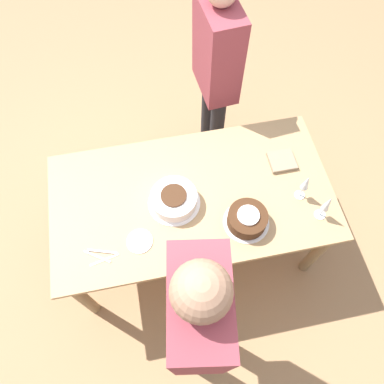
{
  "coord_description": "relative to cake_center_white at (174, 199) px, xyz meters",
  "views": [
    {
      "loc": [
        -0.2,
        -1.02,
        2.78
      ],
      "look_at": [
        0.0,
        0.0,
        0.8
      ],
      "focal_mm": 35.0,
      "sensor_mm": 36.0,
      "label": 1
    }
  ],
  "objects": [
    {
      "name": "ground_plane",
      "position": [
        0.11,
        0.02,
        -0.8
      ],
      "size": [
        12.0,
        12.0,
        0.0
      ],
      "primitive_type": "plane",
      "color": "#A87F56"
    },
    {
      "name": "dining_table",
      "position": [
        0.11,
        0.02,
        -0.15
      ],
      "size": [
        1.72,
        0.92,
        0.75
      ],
      "color": "tan",
      "rests_on": "ground_plane"
    },
    {
      "name": "cake_center_white",
      "position": [
        0.0,
        0.0,
        0.0
      ],
      "size": [
        0.31,
        0.31,
        0.1
      ],
      "color": "white",
      "rests_on": "dining_table"
    },
    {
      "name": "cake_front_chocolate",
      "position": [
        0.39,
        -0.21,
        0.0
      ],
      "size": [
        0.27,
        0.27,
        0.11
      ],
      "color": "white",
      "rests_on": "dining_table"
    },
    {
      "name": "wine_glass_near",
      "position": [
        0.76,
        -0.1,
        0.1
      ],
      "size": [
        0.06,
        0.06,
        0.22
      ],
      "color": "silver",
      "rests_on": "dining_table"
    },
    {
      "name": "wine_glass_far",
      "position": [
        0.83,
        -0.25,
        0.09
      ],
      "size": [
        0.07,
        0.07,
        0.22
      ],
      "color": "silver",
      "rests_on": "dining_table"
    },
    {
      "name": "dessert_plate_left",
      "position": [
        -0.24,
        -0.2,
        -0.04
      ],
      "size": [
        0.15,
        0.15,
        0.01
      ],
      "color": "silver",
      "rests_on": "dining_table"
    },
    {
      "name": "fork_pile",
      "position": [
        -0.46,
        -0.25,
        -0.04
      ],
      "size": [
        0.2,
        0.11,
        0.01
      ],
      "color": "silver",
      "rests_on": "dining_table"
    },
    {
      "name": "napkin_stack",
      "position": [
        0.72,
        0.15,
        -0.03
      ],
      "size": [
        0.16,
        0.15,
        0.03
      ],
      "color": "gray",
      "rests_on": "dining_table"
    },
    {
      "name": "person_cutting",
      "position": [
        -0.01,
        -0.75,
        0.27
      ],
      "size": [
        0.28,
        0.43,
        1.75
      ],
      "rotation": [
        0.0,
        0.0,
        1.4
      ],
      "color": "#4C4238",
      "rests_on": "ground_plane"
    },
    {
      "name": "person_watching",
      "position": [
        0.44,
        0.85,
        0.15
      ],
      "size": [
        0.26,
        0.42,
        1.58
      ],
      "rotation": [
        0.0,
        0.0,
        -1.48
      ],
      "color": "#232328",
      "rests_on": "ground_plane"
    }
  ]
}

